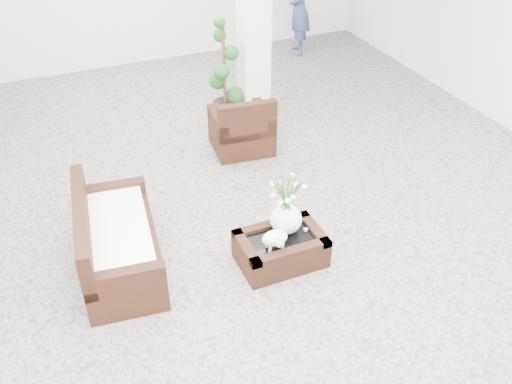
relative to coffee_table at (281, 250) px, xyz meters
name	(u,v)px	position (x,y,z in m)	size (l,w,h in m)	color
ground	(253,231)	(-0.08, 0.58, -0.16)	(11.00, 11.00, 0.00)	gray
column	(253,0)	(1.12, 3.38, 1.59)	(0.40, 0.40, 3.50)	white
coffee_table	(281,250)	(0.00, 0.00, 0.00)	(0.90, 0.60, 0.31)	#351C0F
sheep_figurine	(275,239)	(-0.12, -0.10, 0.26)	(0.28, 0.23, 0.21)	white
planter_narcissus	(287,200)	(0.10, 0.10, 0.56)	(0.44, 0.44, 0.80)	white
tealight	(306,229)	(0.30, 0.02, 0.17)	(0.04, 0.04, 0.03)	white
armchair	(241,121)	(0.51, 2.38, 0.27)	(0.79, 0.76, 0.84)	#351C0F
loveseat	(118,234)	(-1.58, 0.60, 0.27)	(1.60, 0.77, 0.85)	#351C0F
topiary	(224,69)	(0.65, 3.39, 0.62)	(0.42, 0.42, 1.56)	#164215
shopper	(300,9)	(2.88, 5.34, 0.70)	(0.62, 0.41, 1.70)	navy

